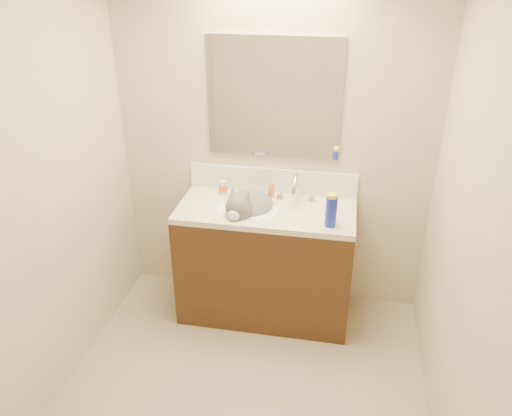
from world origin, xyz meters
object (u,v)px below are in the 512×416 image
at_px(faucet, 295,190).
at_px(spray_can, 331,212).
at_px(silver_jar, 271,193).
at_px(basin, 248,218).
at_px(pill_bottle, 223,187).
at_px(cat, 248,209).
at_px(amber_bottle, 272,190).
at_px(vanity_cabinet, 266,264).

xyz_separation_m(faucet, spray_can, (0.26, -0.30, 0.01)).
bearing_deg(silver_jar, basin, -119.08).
xyz_separation_m(basin, pill_bottle, (-0.22, 0.20, 0.12)).
relative_size(faucet, cat, 0.55).
xyz_separation_m(cat, pill_bottle, (-0.22, 0.18, 0.06)).
distance_m(basin, amber_bottle, 0.27).
bearing_deg(spray_can, silver_jar, 140.67).
bearing_deg(vanity_cabinet, cat, -177.70).
relative_size(pill_bottle, silver_jar, 1.78).
xyz_separation_m(pill_bottle, silver_jar, (0.34, 0.02, -0.02)).
height_order(vanity_cabinet, basin, basin).
bearing_deg(silver_jar, cat, -122.95).
relative_size(faucet, pill_bottle, 2.87).
bearing_deg(cat, amber_bottle, 67.57).
relative_size(cat, spray_can, 2.55).
xyz_separation_m(vanity_cabinet, cat, (-0.12, -0.00, 0.44)).
bearing_deg(basin, vanity_cabinet, 14.04).
relative_size(silver_jar, spray_can, 0.28).
bearing_deg(amber_bottle, vanity_cabinet, -92.37).
bearing_deg(pill_bottle, spray_can, -23.52).
bearing_deg(silver_jar, pill_bottle, -177.08).
bearing_deg(pill_bottle, basin, -42.62).
bearing_deg(vanity_cabinet, faucet, 37.29).
relative_size(cat, pill_bottle, 5.19).
xyz_separation_m(faucet, pill_bottle, (-0.52, 0.04, -0.04)).
height_order(pill_bottle, silver_jar, pill_bottle).
distance_m(cat, silver_jar, 0.24).
relative_size(pill_bottle, spray_can, 0.49).
xyz_separation_m(vanity_cabinet, silver_jar, (0.00, 0.19, 0.48)).
relative_size(vanity_cabinet, spray_can, 6.06).
distance_m(cat, amber_bottle, 0.24).
distance_m(cat, spray_can, 0.59).
relative_size(basin, faucet, 1.61).
distance_m(vanity_cabinet, silver_jar, 0.51).
bearing_deg(basin, amber_bottle, 58.79).
distance_m(faucet, silver_jar, 0.19).
xyz_separation_m(cat, silver_jar, (0.13, 0.20, 0.04)).
bearing_deg(pill_bottle, silver_jar, 2.92).
height_order(cat, silver_jar, cat).
bearing_deg(spray_can, amber_bottle, 141.16).
distance_m(pill_bottle, amber_bottle, 0.35).
distance_m(pill_bottle, silver_jar, 0.34).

